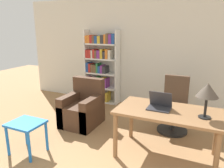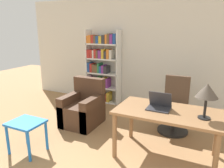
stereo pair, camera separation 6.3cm
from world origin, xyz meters
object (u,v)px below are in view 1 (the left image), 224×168
object	(u,v)px
office_chair	(174,108)
side_table_blue	(26,128)
table_lamp	(207,91)
desk	(168,117)
armchair	(82,110)
bookshelf	(100,68)
laptop	(159,105)

from	to	relation	value
office_chair	side_table_blue	size ratio (longest dim) A/B	2.04
side_table_blue	table_lamp	bearing A→B (deg)	16.77
desk	armchair	size ratio (longest dim) A/B	1.63
armchair	bookshelf	distance (m)	1.61
office_chair	side_table_blue	distance (m)	2.69
laptop	armchair	world-z (taller)	laptop
laptop	side_table_blue	size ratio (longest dim) A/B	0.66
table_lamp	armchair	size ratio (longest dim) A/B	0.52
office_chair	armchair	size ratio (longest dim) A/B	1.14
laptop	office_chair	xyz separation A→B (m)	(0.09, 0.96, -0.36)
office_chair	bookshelf	size ratio (longest dim) A/B	0.56
side_table_blue	office_chair	bearing A→B (deg)	42.41
office_chair	armchair	bearing A→B (deg)	-163.70
table_lamp	office_chair	xyz separation A→B (m)	(-0.56, 1.05, -0.68)
armchair	bookshelf	size ratio (longest dim) A/B	0.49
table_lamp	side_table_blue	distance (m)	2.76
table_lamp	bookshelf	bearing A→B (deg)	143.39
table_lamp	office_chair	bearing A→B (deg)	118.01
office_chair	side_table_blue	xyz separation A→B (m)	(-1.99, -1.82, -0.04)
office_chair	bookshelf	xyz separation A→B (m)	(-2.11, 0.93, 0.47)
office_chair	laptop	bearing A→B (deg)	-95.24
laptop	bookshelf	xyz separation A→B (m)	(-2.02, 1.89, 0.11)
table_lamp	office_chair	size ratio (longest dim) A/B	0.46
side_table_blue	desk	bearing A→B (deg)	22.25
bookshelf	table_lamp	bearing A→B (deg)	-36.61
laptop	office_chair	size ratio (longest dim) A/B	0.32
table_lamp	bookshelf	world-z (taller)	bookshelf
laptop	bookshelf	size ratio (longest dim) A/B	0.18
armchair	desk	bearing A→B (deg)	-14.37
desk	table_lamp	distance (m)	0.71
armchair	office_chair	bearing A→B (deg)	16.30
bookshelf	office_chair	bearing A→B (deg)	-23.82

